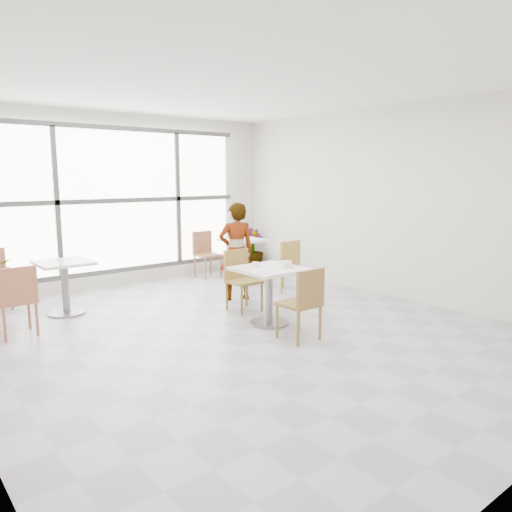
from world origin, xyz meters
TOP-DOWN VIEW (x-y plane):
  - floor at (0.00, 0.00)m, footprint 7.00×7.00m
  - ceiling at (0.00, 0.00)m, footprint 7.00×7.00m
  - wall_back at (0.00, 3.50)m, footprint 6.00×0.00m
  - wall_right at (3.00, 0.00)m, footprint 0.00×7.00m
  - window at (0.00, 3.44)m, footprint 4.60×0.07m
  - main_table at (0.50, 0.04)m, footprint 0.80×0.80m
  - chair_near at (0.38, -0.72)m, footprint 0.42×0.42m
  - chair_far at (0.62, 0.83)m, footprint 0.42×0.42m
  - oatmeal_bowl at (0.67, -0.08)m, footprint 0.21×0.21m
  - coffee_cup at (0.39, 0.19)m, footprint 0.16×0.13m
  - person at (0.93, 1.35)m, footprint 0.65×0.54m
  - bg_table_left at (-1.42, 2.19)m, footprint 0.70×0.70m
  - bg_table_right at (1.98, 2.56)m, footprint 0.70×0.70m
  - bg_chair_left_near at (-2.19, 1.54)m, footprint 0.42×0.42m
  - bg_chair_right_near at (1.88, 1.25)m, footprint 0.42×0.42m
  - bg_chair_right_far at (1.51, 3.14)m, footprint 0.42×0.42m
  - plant_right at (2.70, 3.20)m, footprint 0.49×0.49m

SIDE VIEW (x-z plane):
  - floor at x=0.00m, z-range 0.00..0.00m
  - plant_right at x=2.70m, z-range 0.00..0.86m
  - bg_table_left at x=-1.42m, z-range 0.11..0.86m
  - bg_table_right at x=1.98m, z-range 0.11..0.86m
  - chair_near at x=0.38m, z-range 0.07..0.94m
  - chair_far at x=0.62m, z-range 0.07..0.94m
  - bg_chair_left_near at x=-2.19m, z-range 0.07..0.94m
  - bg_chair_right_near at x=1.88m, z-range 0.07..0.94m
  - bg_chair_right_far at x=1.51m, z-range 0.07..0.94m
  - main_table at x=0.50m, z-range 0.15..0.90m
  - person at x=0.93m, z-range 0.00..1.52m
  - coffee_cup at x=0.39m, z-range 0.75..0.81m
  - oatmeal_bowl at x=0.67m, z-range 0.75..0.84m
  - window at x=0.00m, z-range 0.24..2.76m
  - wall_back at x=0.00m, z-range -1.50..4.50m
  - wall_right at x=3.00m, z-range -2.00..5.00m
  - ceiling at x=0.00m, z-range 3.00..3.00m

